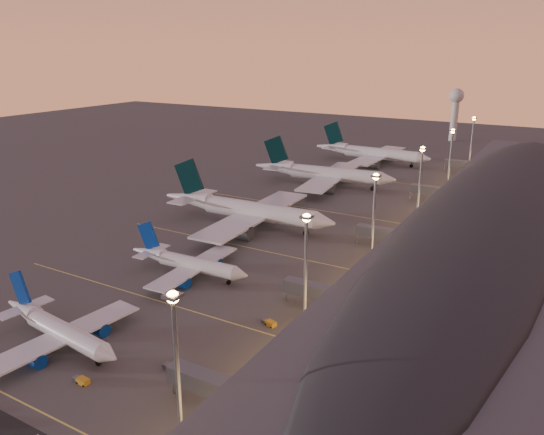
{
  "coord_description": "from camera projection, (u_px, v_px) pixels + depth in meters",
  "views": [
    {
      "loc": [
        79.77,
        -88.83,
        56.91
      ],
      "look_at": [
        2.0,
        45.0,
        7.0
      ],
      "focal_mm": 35.0,
      "sensor_mm": 36.0,
      "label": 1
    }
  ],
  "objects": [
    {
      "name": "terminal_building",
      "position": [
        494.0,
        218.0,
        156.08
      ],
      "size": [
        56.35,
        255.0,
        17.46
      ],
      "color": "#494A4E",
      "rests_on": "ground"
    },
    {
      "name": "baggage_tug_a",
      "position": [
        81.0,
        380.0,
        94.08
      ],
      "size": [
        3.47,
        1.62,
        1.02
      ],
      "rotation": [
        0.0,
        0.0,
        -0.03
      ],
      "color": "#C68919",
      "rests_on": "ground"
    },
    {
      "name": "lane_markings",
      "position": [
        258.0,
        243.0,
        161.62
      ],
      "size": [
        90.0,
        180.36,
        0.0
      ],
      "color": "#D8C659",
      "rests_on": "ground"
    },
    {
      "name": "airliner_narrow_north",
      "position": [
        188.0,
        263.0,
        137.8
      ],
      "size": [
        36.2,
        32.3,
        12.95
      ],
      "rotation": [
        0.0,
        0.0,
        0.04
      ],
      "color": "silver",
      "rests_on": "ground"
    },
    {
      "name": "ground",
      "position": [
        172.0,
        293.0,
        128.71
      ],
      "size": [
        700.0,
        700.0,
        0.0
      ],
      "primitive_type": "plane",
      "color": "#44413F"
    },
    {
      "name": "airliner_wide_mid",
      "position": [
        323.0,
        173.0,
        227.34
      ],
      "size": [
        63.09,
        57.82,
        20.18
      ],
      "rotation": [
        0.0,
        0.0,
        0.11
      ],
      "color": "silver",
      "rests_on": "ground"
    },
    {
      "name": "airliner_wide_far",
      "position": [
        371.0,
        153.0,
        271.59
      ],
      "size": [
        61.72,
        56.1,
        19.78
      ],
      "rotation": [
        0.0,
        0.0,
        -0.03
      ],
      "color": "silver",
      "rests_on": "ground"
    },
    {
      "name": "baggage_tug_c",
      "position": [
        269.0,
        323.0,
        113.67
      ],
      "size": [
        3.81,
        2.43,
        1.06
      ],
      "rotation": [
        0.0,
        0.0,
        -0.31
      ],
      "color": "#C68919",
      "rests_on": "ground"
    },
    {
      "name": "light_masts",
      "position": [
        403.0,
        184.0,
        159.59
      ],
      "size": [
        2.2,
        217.2,
        25.9
      ],
      "color": "slate",
      "rests_on": "ground"
    },
    {
      "name": "airliner_narrow_south",
      "position": [
        58.0,
        329.0,
        105.43
      ],
      "size": [
        36.38,
        32.68,
        12.98
      ],
      "rotation": [
        0.0,
        0.0,
        -0.11
      ],
      "color": "silver",
      "rests_on": "ground"
    },
    {
      "name": "airliner_wide_near",
      "position": [
        245.0,
        210.0,
        176.15
      ],
      "size": [
        64.42,
        58.62,
        20.63
      ],
      "rotation": [
        0.0,
        0.0,
        0.04
      ],
      "color": "silver",
      "rests_on": "ground"
    },
    {
      "name": "radar_tower",
      "position": [
        456.0,
        106.0,
        331.17
      ],
      "size": [
        9.0,
        9.0,
        32.5
      ],
      "color": "silver",
      "rests_on": "ground"
    },
    {
      "name": "baggage_tug_b",
      "position": [
        174.0,
        368.0,
        97.6
      ],
      "size": [
        4.17,
        2.01,
        1.21
      ],
      "rotation": [
        0.0,
        0.0,
        -0.06
      ],
      "color": "#C68919",
      "rests_on": "ground"
    }
  ]
}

